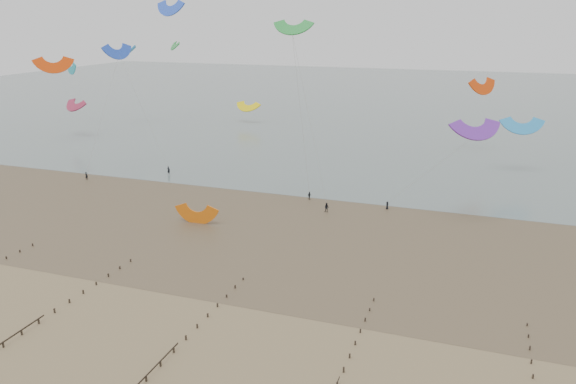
# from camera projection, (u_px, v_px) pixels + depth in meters

# --- Properties ---
(ground) EXTENTS (500.00, 500.00, 0.00)m
(ground) POSITION_uv_depth(u_px,v_px,m) (172.00, 317.00, 67.05)
(ground) COLOR brown
(ground) RESTS_ON ground
(sea_and_shore) EXTENTS (500.00, 665.00, 0.03)m
(sea_and_shore) POSITION_uv_depth(u_px,v_px,m) (252.00, 220.00, 99.33)
(sea_and_shore) COLOR #475654
(sea_and_shore) RESTS_ON ground
(kitesurfer_lead) EXTENTS (0.66, 0.44, 1.80)m
(kitesurfer_lead) POSITION_uv_depth(u_px,v_px,m) (86.00, 176.00, 123.60)
(kitesurfer_lead) COLOR black
(kitesurfer_lead) RESTS_ON ground
(kitesurfers) EXTENTS (112.88, 13.98, 1.89)m
(kitesurfers) POSITION_uv_depth(u_px,v_px,m) (493.00, 211.00, 101.13)
(kitesurfers) COLOR black
(kitesurfers) RESTS_ON ground
(grounded_kite) EXTENTS (7.02, 5.58, 3.75)m
(grounded_kite) POSITION_uv_depth(u_px,v_px,m) (197.00, 223.00, 97.80)
(grounded_kite) COLOR #D55F0D
(grounded_kite) RESTS_ON ground
(kites_airborne) EXTENTS (247.16, 106.43, 45.61)m
(kites_airborne) POSITION_uv_depth(u_px,v_px,m) (326.00, 77.00, 144.06)
(kites_airborne) COLOR #E33B05
(kites_airborne) RESTS_ON ground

